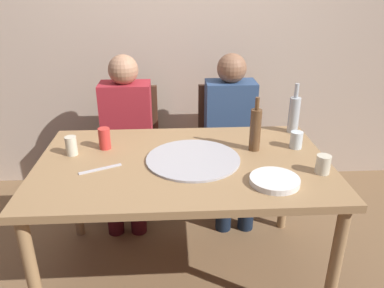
% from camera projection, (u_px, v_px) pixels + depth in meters
% --- Properties ---
extents(ground_plane, '(8.00, 8.00, 0.00)m').
position_uv_depth(ground_plane, '(184.00, 271.00, 2.31)').
color(ground_plane, brown).
extents(back_wall, '(6.00, 0.10, 2.60)m').
position_uv_depth(back_wall, '(177.00, 26.00, 2.94)').
color(back_wall, '#BCA893').
rests_on(back_wall, ground_plane).
extents(dining_table, '(1.55, 0.95, 0.75)m').
position_uv_depth(dining_table, '(183.00, 173.00, 2.04)').
color(dining_table, '#99754C').
rests_on(dining_table, ground_plane).
extents(pizza_tray, '(0.50, 0.50, 0.01)m').
position_uv_depth(pizza_tray, '(193.00, 159.00, 2.01)').
color(pizza_tray, '#ADADB2').
rests_on(pizza_tray, dining_table).
extents(wine_bottle, '(0.07, 0.07, 0.31)m').
position_uv_depth(wine_bottle, '(294.00, 114.00, 2.34)').
color(wine_bottle, '#B2BCC1').
rests_on(wine_bottle, dining_table).
extents(beer_bottle, '(0.06, 0.06, 0.31)m').
position_uv_depth(beer_bottle, '(255.00, 129.00, 2.09)').
color(beer_bottle, brown).
rests_on(beer_bottle, dining_table).
extents(tumbler_near, '(0.06, 0.06, 0.11)m').
position_uv_depth(tumbler_near, '(71.00, 146.00, 2.06)').
color(tumbler_near, beige).
rests_on(tumbler_near, dining_table).
extents(tumbler_far, '(0.07, 0.07, 0.10)m').
position_uv_depth(tumbler_far, '(296.00, 140.00, 2.14)').
color(tumbler_far, silver).
rests_on(tumbler_far, dining_table).
extents(wine_glass, '(0.07, 0.07, 0.09)m').
position_uv_depth(wine_glass, '(323.00, 164.00, 1.86)').
color(wine_glass, beige).
rests_on(wine_glass, dining_table).
extents(soda_can, '(0.07, 0.07, 0.12)m').
position_uv_depth(soda_can, '(105.00, 138.00, 2.13)').
color(soda_can, red).
rests_on(soda_can, dining_table).
extents(plate_stack, '(0.24, 0.24, 0.03)m').
position_uv_depth(plate_stack, '(275.00, 181.00, 1.78)').
color(plate_stack, white).
rests_on(plate_stack, dining_table).
extents(table_knife, '(0.21, 0.11, 0.01)m').
position_uv_depth(table_knife, '(100.00, 169.00, 1.91)').
color(table_knife, '#B7B7BC').
rests_on(table_knife, dining_table).
extents(chair_left, '(0.44, 0.44, 0.90)m').
position_uv_depth(chair_left, '(129.00, 139.00, 2.88)').
color(chair_left, '#472D1E').
rests_on(chair_left, ground_plane).
extents(chair_right, '(0.44, 0.44, 0.90)m').
position_uv_depth(chair_right, '(228.00, 137.00, 2.92)').
color(chair_right, '#472D1E').
rests_on(chair_right, ground_plane).
extents(guest_in_sweater, '(0.36, 0.56, 1.17)m').
position_uv_depth(guest_in_sweater, '(126.00, 131.00, 2.69)').
color(guest_in_sweater, maroon).
rests_on(guest_in_sweater, ground_plane).
extents(guest_in_beanie, '(0.36, 0.56, 1.17)m').
position_uv_depth(guest_in_beanie, '(231.00, 129.00, 2.73)').
color(guest_in_beanie, navy).
rests_on(guest_in_beanie, ground_plane).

